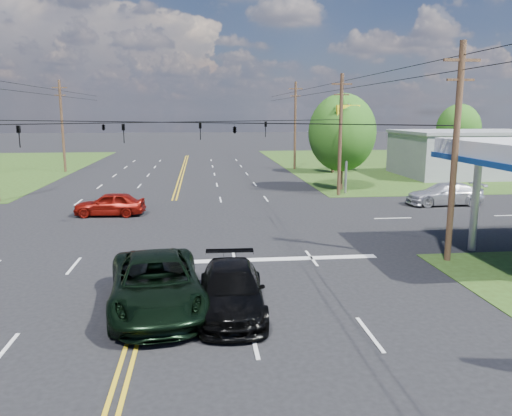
{
  "coord_description": "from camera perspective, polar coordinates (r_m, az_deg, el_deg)",
  "views": [
    {
      "loc": [
        2.07,
        -17.5,
        6.55
      ],
      "look_at": [
        4.68,
        6.0,
        2.01
      ],
      "focal_mm": 35.0,
      "sensor_mm": 36.0,
      "label": 1
    }
  ],
  "objects": [
    {
      "name": "span_wire_signals",
      "position": [
        29.58,
        -10.49,
        9.61
      ],
      "size": [
        26.0,
        18.0,
        1.13
      ],
      "color": "black",
      "rests_on": "ground"
    },
    {
      "name": "ground",
      "position": [
        30.29,
        -10.1,
        -1.8
      ],
      "size": [
        280.0,
        280.0,
        0.0
      ],
      "primitive_type": "plane",
      "color": "black",
      "rests_on": "ground"
    },
    {
      "name": "polesign_ne",
      "position": [
        41.23,
        10.42,
        9.27
      ],
      "size": [
        2.0,
        0.6,
        7.24
      ],
      "color": "#A5A5AA",
      "rests_on": "ground"
    },
    {
      "name": "suv_black",
      "position": [
        16.76,
        -2.8,
        -9.35
      ],
      "size": [
        2.31,
        5.33,
        1.53
      ],
      "primitive_type": "imported",
      "rotation": [
        0.0,
        0.0,
        -0.03
      ],
      "color": "black",
      "rests_on": "ground"
    },
    {
      "name": "stop_bar",
      "position": [
        22.66,
        1.37,
        -5.94
      ],
      "size": [
        10.0,
        0.5,
        0.02
      ],
      "primitive_type": "cube",
      "color": "silver",
      "rests_on": "ground"
    },
    {
      "name": "sedan_red",
      "position": [
        33.41,
        -16.37,
        0.44
      ],
      "size": [
        4.55,
        2.06,
        1.52
      ],
      "primitive_type": "imported",
      "rotation": [
        0.0,
        0.0,
        -1.63
      ],
      "color": "maroon",
      "rests_on": "ground"
    },
    {
      "name": "pickup_dkgreen",
      "position": [
        17.24,
        -11.33,
        -8.48
      ],
      "size": [
        3.77,
        6.82,
        1.81
      ],
      "primitive_type": "imported",
      "rotation": [
        0.0,
        0.0,
        0.12
      ],
      "color": "black",
      "rests_on": "ground"
    },
    {
      "name": "power_lines",
      "position": [
        27.65,
        -10.98,
        14.93
      ],
      "size": [
        26.04,
        100.0,
        0.64
      ],
      "color": "black",
      "rests_on": "ground"
    },
    {
      "name": "grass_ne",
      "position": [
        70.06,
        21.82,
        4.73
      ],
      "size": [
        46.0,
        48.0,
        0.03
      ],
      "primitive_type": "cube",
      "color": "#2B3F14",
      "rests_on": "ground"
    },
    {
      "name": "pole_left_far",
      "position": [
        59.46,
        -21.27,
        8.81
      ],
      "size": [
        1.6,
        0.28,
        10.0
      ],
      "color": "#3D251A",
      "rests_on": "ground"
    },
    {
      "name": "sedan_far",
      "position": [
        38.3,
        20.72,
        1.52
      ],
      "size": [
        5.55,
        2.38,
        1.59
      ],
      "primitive_type": "imported",
      "rotation": [
        0.0,
        0.0,
        -1.54
      ],
      "color": "silver",
      "rests_on": "ground"
    },
    {
      "name": "tree_right_b",
      "position": [
        55.46,
        8.85,
        8.33
      ],
      "size": [
        4.94,
        4.94,
        7.09
      ],
      "color": "#3D251A",
      "rests_on": "ground"
    },
    {
      "name": "retail_ne",
      "position": [
        57.0,
        23.15,
        5.62
      ],
      "size": [
        14.0,
        10.0,
        4.4
      ],
      "primitive_type": "cube",
      "color": "gray",
      "rests_on": "ground"
    },
    {
      "name": "tree_right_a",
      "position": [
        43.21,
        9.81,
        8.48
      ],
      "size": [
        5.7,
        5.7,
        8.18
      ],
      "color": "#3D251A",
      "rests_on": "ground"
    },
    {
      "name": "tree_far_r",
      "position": [
        67.55,
        22.13,
        8.38
      ],
      "size": [
        5.32,
        5.32,
        7.63
      ],
      "color": "#3D251A",
      "rests_on": "ground"
    },
    {
      "name": "pole_right_far",
      "position": [
        58.54,
        4.5,
        9.48
      ],
      "size": [
        1.6,
        0.28,
        10.0
      ],
      "color": "#3D251A",
      "rests_on": "ground"
    },
    {
      "name": "pole_ne",
      "position": [
        40.05,
        9.62,
        8.38
      ],
      "size": [
        1.6,
        0.28,
        9.5
      ],
      "color": "#3D251A",
      "rests_on": "ground"
    },
    {
      "name": "pole_se",
      "position": [
        23.29,
        21.81,
        6.07
      ],
      "size": [
        1.6,
        0.28,
        9.5
      ],
      "color": "#3D251A",
      "rests_on": "ground"
    }
  ]
}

